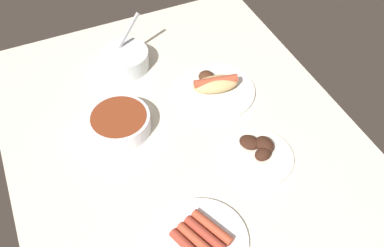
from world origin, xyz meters
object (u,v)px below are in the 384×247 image
at_px(plate_grilled_meat, 258,153).
at_px(plate_hotdog_assembled, 215,87).
at_px(bowl_chili, 120,122).
at_px(plate_sausages, 201,240).
at_px(bowl_coleslaw, 125,59).

bearing_deg(plate_grilled_meat, plate_hotdog_assembled, -0.55).
distance_m(bowl_chili, plate_hotdog_assembled, 0.30).
relative_size(bowl_chili, plate_hotdog_assembled, 0.72).
bearing_deg(bowl_chili, plate_hotdog_assembled, -85.67).
distance_m(plate_hotdog_assembled, plate_sausages, 0.47).
height_order(bowl_chili, plate_hotdog_assembled, plate_hotdog_assembled).
height_order(plate_hotdog_assembled, bowl_coleslaw, bowl_coleslaw).
bearing_deg(bowl_coleslaw, plate_hotdog_assembled, -136.37).
relative_size(bowl_chili, plate_sausages, 0.78).
xyz_separation_m(plate_hotdog_assembled, plate_grilled_meat, (-0.25, 0.00, -0.01)).
relative_size(plate_hotdog_assembled, plate_grilled_meat, 1.26).
xyz_separation_m(plate_hotdog_assembled, bowl_coleslaw, (0.21, 0.20, 0.01)).
height_order(plate_sausages, plate_grilled_meat, plate_grilled_meat).
relative_size(bowl_chili, bowl_coleslaw, 1.09).
bearing_deg(bowl_coleslaw, bowl_chili, 158.07).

